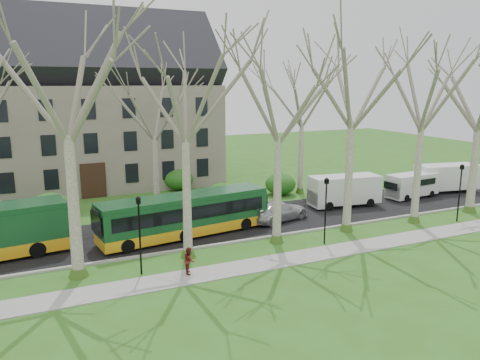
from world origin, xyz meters
The scene contains 15 objects.
ground centered at (0.00, 0.00, 0.00)m, with size 120.00×120.00×0.00m, color #335E1B.
sidewalk centered at (0.00, -2.50, 0.03)m, with size 70.00×2.00×0.06m, color gray.
road centered at (0.00, 5.50, 0.03)m, with size 80.00×8.00×0.06m, color black.
curb centered at (0.00, 1.50, 0.07)m, with size 80.00×0.25×0.14m, color #A5A39E.
building centered at (-6.00, 24.00, 8.07)m, with size 26.50×12.20×16.00m.
tree_row_verge centered at (0.00, 0.30, 7.00)m, with size 49.00×7.00×14.00m.
tree_row_far centered at (-1.33, 11.00, 6.00)m, with size 33.00×7.00×12.00m.
lamp_row centered at (0.00, -1.00, 2.57)m, with size 36.22×0.22×4.30m.
hedges centered at (-4.67, 14.00, 1.00)m, with size 30.60×8.60×2.00m.
bus_follow centered at (-1.78, 4.13, 1.53)m, with size 11.76×2.45×2.94m, color #144723, non-canonical shape.
sedan centered at (5.65, 4.67, 0.81)m, with size 2.10×5.17×1.50m, color silver.
van_a centered at (12.83, 6.08, 1.35)m, with size 5.91×2.15×2.58m, color silver, non-canonical shape.
van_b centered at (20.22, 5.94, 1.16)m, with size 5.02×1.83×2.19m, color silver, non-canonical shape.
van_c centered at (24.95, 6.37, 1.36)m, with size 5.96×2.17×2.60m, color silver, non-canonical shape.
pedestrian_b centered at (-3.60, -2.09, 0.80)m, with size 0.72×0.56×1.48m, color #5E1915.
Camera 1 is at (-11.03, -25.13, 10.34)m, focal length 35.00 mm.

